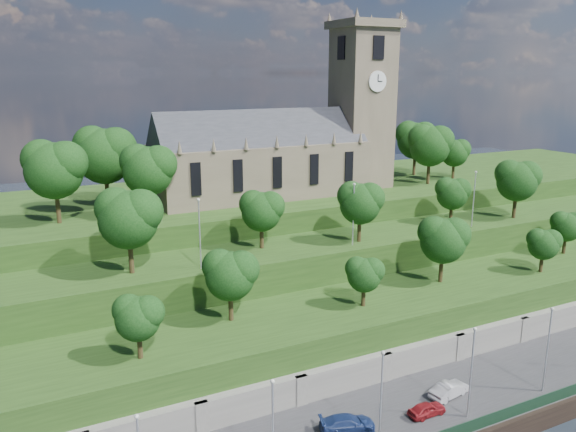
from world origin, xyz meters
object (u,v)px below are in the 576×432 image
car_left (427,409)px  car_middle (449,390)px  car_right (347,423)px  church (289,145)px

car_left → car_middle: car_middle is taller
car_middle → car_left: bearing=100.8°
car_left → car_middle: size_ratio=0.83×
car_left → car_middle: (4.06, 1.54, 0.11)m
car_left → car_right: 8.07m
church → car_middle: size_ratio=8.50×
car_left → car_right: (-7.96, 1.30, 0.09)m
car_right → car_left: bearing=-82.8°
car_middle → car_right: bearing=81.1°
car_left → car_right: bearing=80.0°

